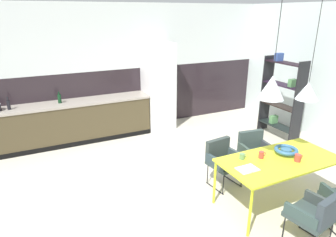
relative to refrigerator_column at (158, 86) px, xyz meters
The scene contains 19 objects.
ground_plane 3.28m from the refrigerator_column, 101.51° to the right, with size 9.58×9.58×0.00m, color beige.
back_wall_splashback_dark 0.78m from the refrigerator_column, 149.89° to the left, with size 7.37×0.12×1.45m, color black.
back_wall_panel_upper 1.36m from the refrigerator_column, 149.89° to the left, with size 7.37×0.12×1.45m, color silver.
kitchen_counter 2.33m from the refrigerator_column, behind, with size 3.83×0.63×0.90m.
refrigerator_column is the anchor object (origin of this frame).
dining_table 3.66m from the refrigerator_column, 85.45° to the right, with size 1.73×0.86×0.73m.
armchair_by_stool 2.89m from the refrigerator_column, 92.41° to the right, with size 0.54×0.52×0.75m.
armchair_near_window 4.53m from the refrigerator_column, 89.56° to the right, with size 0.56×0.55×0.77m.
armchair_far_side 2.90m from the refrigerator_column, 78.65° to the right, with size 0.54×0.53×0.76m.
fruit_bowl 3.59m from the refrigerator_column, 82.25° to the right, with size 0.34×0.34×0.10m.
open_book 3.69m from the refrigerator_column, 95.09° to the right, with size 0.28×0.20×0.02m.
mug_glass_clear 3.41m from the refrigerator_column, 93.29° to the right, with size 0.12×0.08×0.08m.
mug_dark_espresso 3.82m from the refrigerator_column, 83.08° to the right, with size 0.14×0.09×0.10m.
mug_short_terracotta 3.50m from the refrigerator_column, 88.87° to the right, with size 0.12×0.07×0.10m.
bottle_oil_tall 3.20m from the refrigerator_column, behind, with size 0.06×0.06×0.26m.
bottle_wine_green 2.25m from the refrigerator_column, behind, with size 0.07×0.07×0.24m.
open_shelf_unit 2.80m from the refrigerator_column, 37.31° to the right, with size 0.30×0.99×1.86m.
pendant_lamp_over_table_near 3.74m from the refrigerator_column, 90.90° to the right, with size 0.32×0.32×1.19m.
pendant_lamp_over_table_far 3.74m from the refrigerator_column, 80.06° to the right, with size 0.30×0.30×1.29m.
Camera 1 is at (-2.17, -3.32, 2.70)m, focal length 31.89 mm.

